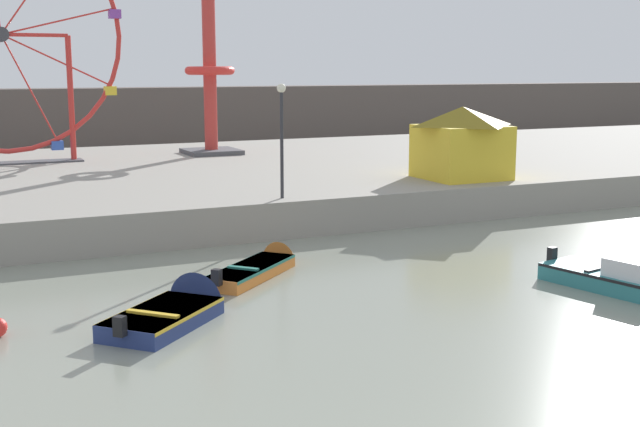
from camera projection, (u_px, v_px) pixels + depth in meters
name	position (u px, v px, depth m)	size (l,w,h in m)	color
quay_promenade	(107.00, 185.00, 37.56)	(110.00, 23.49, 1.33)	gray
distant_town_skyline	(36.00, 119.00, 60.04)	(140.00, 3.00, 4.40)	#564C47
motorboat_orange_hull	(264.00, 265.00, 24.35)	(4.16, 3.85, 1.05)	orange
motorboat_navy_blue	(181.00, 308.00, 19.90)	(3.91, 3.79, 1.49)	navy
ferris_wheel_red_frame	(1.00, 39.00, 38.94)	(11.42, 1.20, 11.77)	red
drop_tower_red_tower	(210.00, 71.00, 43.84)	(2.80, 2.80, 11.03)	#BC332D
carnival_booth_yellow_awning	(462.00, 141.00, 34.52)	(3.58, 3.48, 3.00)	yellow
promenade_lamp_near	(282.00, 124.00, 29.08)	(0.32, 0.32, 4.05)	#2D2D33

